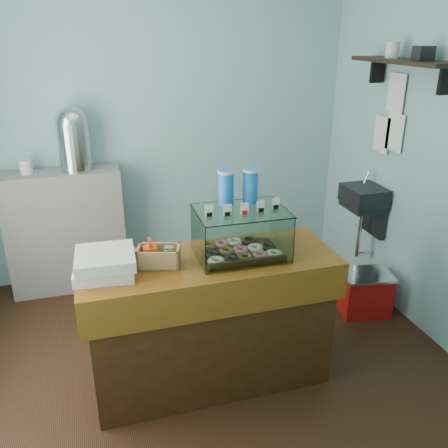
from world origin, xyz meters
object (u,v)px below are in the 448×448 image
object	(u,v)px
display_case	(240,229)
coffee_urn	(73,137)
counter	(210,320)
red_cooler	(364,293)

from	to	relation	value
display_case	coffee_urn	xyz separation A→B (m)	(-0.95, 1.54, 0.31)
counter	display_case	world-z (taller)	display_case
counter	red_cooler	world-z (taller)	counter
coffee_urn	red_cooler	world-z (taller)	coffee_urn
counter	coffee_urn	bearing A→B (deg)	115.39
counter	coffee_urn	world-z (taller)	coffee_urn
display_case	coffee_urn	distance (m)	1.84
counter	display_case	xyz separation A→B (m)	(0.21, 0.03, 0.61)
display_case	red_cooler	world-z (taller)	display_case
counter	red_cooler	bearing A→B (deg)	16.49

